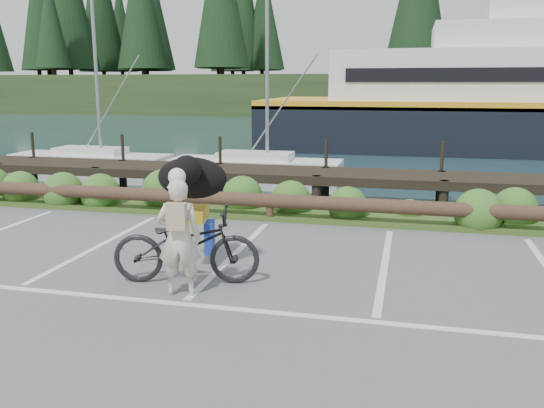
# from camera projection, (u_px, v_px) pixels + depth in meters

# --- Properties ---
(ground) EXTENTS (72.00, 72.00, 0.00)m
(ground) POSITION_uv_depth(u_px,v_px,m) (194.00, 294.00, 8.23)
(ground) COLOR #565658
(harbor_backdrop) EXTENTS (170.00, 160.00, 30.00)m
(harbor_backdrop) POSITION_uv_depth(u_px,v_px,m) (394.00, 104.00, 82.83)
(harbor_backdrop) COLOR #1A353E
(harbor_backdrop) RESTS_ON ground
(vegetation_strip) EXTENTS (34.00, 1.60, 0.10)m
(vegetation_strip) POSITION_uv_depth(u_px,v_px,m) (277.00, 212.00, 13.26)
(vegetation_strip) COLOR #3D5B21
(vegetation_strip) RESTS_ON ground
(log_rail) EXTENTS (32.00, 0.30, 0.60)m
(log_rail) POSITION_uv_depth(u_px,v_px,m) (270.00, 221.00, 12.61)
(log_rail) COLOR #443021
(log_rail) RESTS_ON ground
(bicycle) EXTENTS (2.31, 1.20, 1.16)m
(bicycle) POSITION_uv_depth(u_px,v_px,m) (186.00, 245.00, 8.61)
(bicycle) COLOR black
(bicycle) RESTS_ON ground
(cyclist) EXTENTS (0.68, 0.52, 1.68)m
(cyclist) POSITION_uv_depth(u_px,v_px,m) (179.00, 237.00, 8.06)
(cyclist) COLOR beige
(cyclist) RESTS_ON ground
(dog) EXTENTS (0.78, 1.24, 0.66)m
(dog) POSITION_uv_depth(u_px,v_px,m) (192.00, 178.00, 9.12)
(dog) COLOR black
(dog) RESTS_ON bicycle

